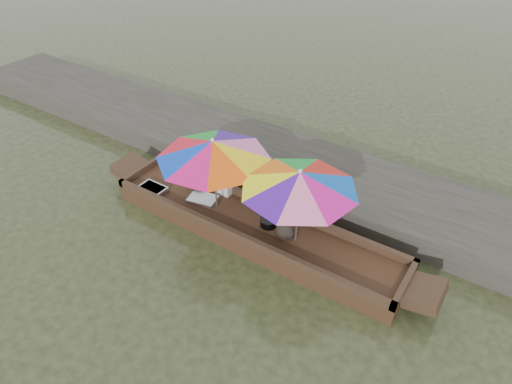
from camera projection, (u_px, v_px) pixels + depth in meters
The scene contains 11 objects.
water at pixel (253, 235), 8.94m from camera, with size 80.00×80.00×0.00m, color #262E18.
dock at pixel (307, 172), 10.26m from camera, with size 22.00×2.20×0.50m, color #2D2B26.
boat_hull at pixel (253, 229), 8.84m from camera, with size 6.03×1.20×0.35m, color #331D11.
cooking_pot at pixel (200, 181), 9.64m from camera, with size 0.36×0.36×0.19m, color black.
tray_crayfish at pixel (152, 189), 9.50m from camera, with size 0.57×0.40×0.09m, color silver.
tray_scallop at pixel (203, 199), 9.26m from camera, with size 0.57×0.40×0.06m, color silver.
charcoal_grill at pixel (269, 222), 8.60m from camera, with size 0.31×0.31×0.15m, color black.
supply_bag at pixel (225, 188), 9.39m from camera, with size 0.28×0.22×0.26m, color silver.
vendor at pixel (286, 216), 8.11m from camera, with size 0.48×0.31×0.98m, color black.
umbrella_bow at pixel (215, 174), 8.66m from camera, with size 2.16×2.16×1.55m, color yellow, non-canonical shape.
umbrella_stern at pixel (298, 207), 7.86m from camera, with size 2.05×2.05×1.55m, color blue, non-canonical shape.
Camera 1 is at (3.72, -5.53, 6.02)m, focal length 32.00 mm.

